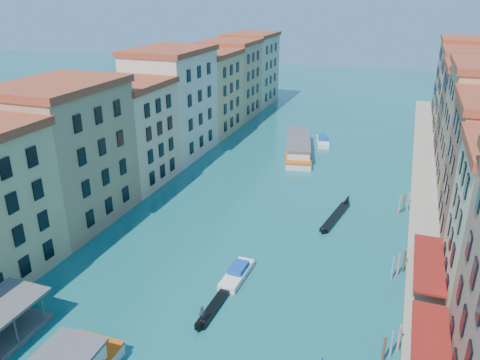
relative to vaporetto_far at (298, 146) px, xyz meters
The scene contains 8 objects.
left_bank_palazzos 29.42m from the vaporetto_far, 147.48° to the right, with size 12.80×128.40×21.00m.
quay 28.41m from the vaporetto_far, 31.55° to the right, with size 4.00×140.00×1.00m, color gray.
mooring_poles_right 55.32m from the vaporetto_far, 67.36° to the right, with size 1.44×54.24×3.20m.
vaporetto_far is the anchor object (origin of this frame).
gondola_fore 51.90m from the vaporetto_far, 86.13° to the right, with size 1.37×12.09×2.41m.
gondola_far 29.71m from the vaporetto_far, 65.94° to the right, with size 3.14×13.42×1.91m.
motorboat_mid 46.68m from the vaporetto_far, 85.41° to the right, with size 2.27×6.62×1.36m.
motorboat_far 8.72m from the vaporetto_far, 65.43° to the left, with size 4.08×8.06×1.60m.
Camera 1 is at (17.63, -10.09, 31.09)m, focal length 35.00 mm.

